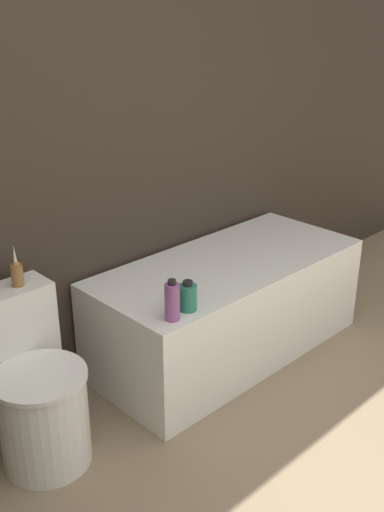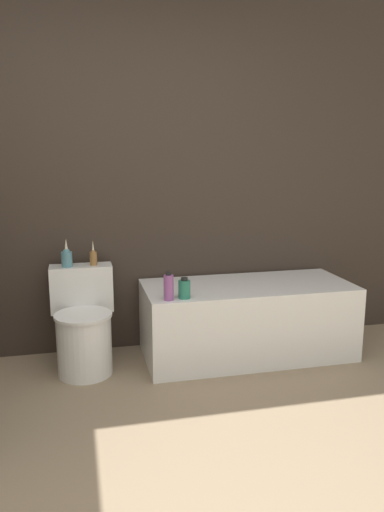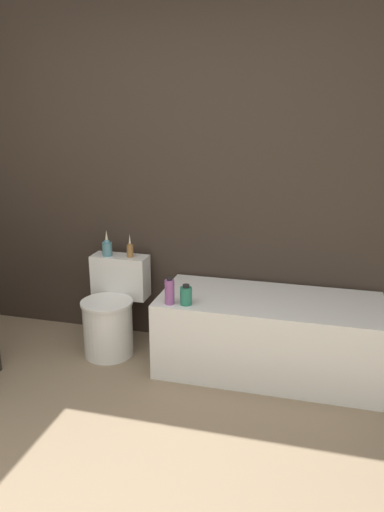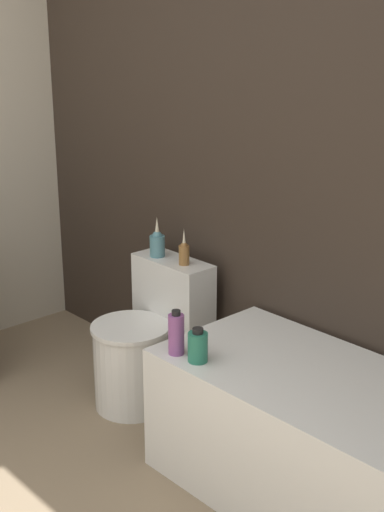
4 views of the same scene
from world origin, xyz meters
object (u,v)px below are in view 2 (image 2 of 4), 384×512
Objects in this scene: shampoo_bottle_tall at (169,287)px; shampoo_bottle_short at (184,289)px; toilet at (84,326)px; vase_gold at (67,257)px; vase_silver at (93,257)px; bathtub at (247,319)px.

shampoo_bottle_tall is 0.11m from shampoo_bottle_short.
toilet is 0.48m from vase_gold.
vase_gold is (-0.09, 0.16, 0.44)m from toilet.
toilet is at bearing 153.32° from shampoo_bottle_tall.
vase_silver is (0.18, 0.01, -0.01)m from vase_gold.
vase_silver is 1.28× the size of shampoo_bottle_short.
bathtub is 1.16m from toilet.
vase_gold is at bearing -175.82° from vase_silver.
vase_gold is at bearing 171.83° from bathtub.
shampoo_bottle_short is at bearing -29.67° from vase_gold.
toilet is 3.48× the size of vase_gold.
bathtub is at bearing 24.67° from shampoo_bottle_short.
shampoo_bottle_tall is (-0.62, -0.25, 0.35)m from bathtub.
bathtub is at bearing -8.17° from vase_gold.
shampoo_bottle_tall is at bearing -157.81° from bathtub.
vase_silver reaches higher than shampoo_bottle_short.
bathtub is at bearing 22.19° from shampoo_bottle_tall.
vase_silver is at bearing 4.18° from vase_gold.
toilet is 0.75m from shampoo_bottle_short.
vase_gold is 0.77m from shampoo_bottle_tall.
vase_gold is at bearing 150.33° from shampoo_bottle_short.
toilet is 4.99× the size of shampoo_bottle_short.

